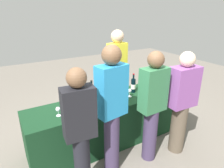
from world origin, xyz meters
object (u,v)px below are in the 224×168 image
Objects in this scene: wine_bottle_0 at (63,101)px; guest_2 at (152,104)px; wine_glass_3 at (154,87)px; wine_bottle_4 at (133,85)px; wine_glass_1 at (130,91)px; server_pouring at (117,71)px; guest_0 at (80,130)px; guest_1 at (112,107)px; wine_bottle_1 at (92,93)px; wine_bottle_2 at (101,91)px; wine_bottle_3 at (120,88)px; wine_bottle_5 at (151,82)px; wine_glass_2 at (146,87)px; guest_3 at (182,101)px; wine_glass_0 at (58,110)px.

guest_2 is at bearing -35.78° from wine_bottle_0.
wine_bottle_4 is at bearing 148.66° from wine_glass_3.
server_pouring is (0.18, 0.67, 0.12)m from wine_glass_1.
guest_0 is 0.49m from guest_1.
wine_bottle_1 reaches higher than wine_glass_3.
wine_glass_1 is 0.09× the size of guest_0.
wine_bottle_3 is (0.33, -0.01, 0.00)m from wine_bottle_2.
wine_bottle_3 is 1.07× the size of wine_bottle_5.
server_pouring is (1.21, 0.52, 0.10)m from wine_bottle_0.
wine_bottle_4 is 2.46× the size of wine_glass_1.
wine_bottle_4 reaches higher than wine_glass_1.
wine_bottle_2 is at bearing 30.79° from server_pouring.
server_pouring is at bearing 39.35° from wine_bottle_2.
wine_bottle_5 is 0.19× the size of guest_2.
wine_glass_2 is at bearing 28.21° from guest_0.
wine_bottle_5 is 0.78m from guest_3.
wine_bottle_3 is 0.21× the size of guest_3.
wine_bottle_1 reaches higher than wine_glass_0.
wine_glass_0 is at bearing 152.25° from guest_2.
server_pouring is (0.75, 0.48, 0.10)m from wine_bottle_1.
wine_bottle_4 is 2.58× the size of wine_glass_0.
guest_0 is at bearing -179.98° from guest_2.
guest_2 is at bearing -105.21° from wine_bottle_4.
wine_glass_2 is at bearing -36.65° from wine_bottle_4.
guest_0 reaches higher than wine_bottle_3.
wine_bottle_0 is at bearing 178.38° from wine_bottle_4.
wine_glass_1 is 0.08× the size of guest_1.
wine_glass_0 is at bearing -175.01° from wine_bottle_5.
wine_glass_3 is at bearing -22.82° from wine_bottle_3.
guest_3 is (0.87, -0.83, -0.04)m from wine_bottle_2.
wine_bottle_3 is at bearing 169.35° from wine_bottle_4.
guest_2 reaches higher than wine_glass_3.
guest_3 is at bearing 3.65° from guest_0.
guest_0 is at bearing -157.26° from wine_glass_2.
wine_glass_0 is (-0.12, -0.17, -0.02)m from wine_bottle_0.
wine_glass_1 is (-0.55, -0.13, -0.01)m from wine_bottle_5.
wine_glass_3 is at bearing 92.88° from guest_3.
wine_glass_0 is 0.93× the size of wine_glass_3.
wine_glass_1 is at bearing -23.35° from wine_bottle_2.
wine_bottle_5 is at bearing 1.23° from wine_bottle_4.
wine_glass_3 is 0.70m from guest_2.
wine_glass_3 is (1.02, -0.25, -0.02)m from wine_bottle_1.
server_pouring reaches higher than wine_bottle_1.
wine_bottle_5 is at bearing 19.26° from guest_1.
wine_glass_1 is (0.08, -0.17, -0.02)m from wine_bottle_3.
guest_1 reaches higher than guest_2.
guest_3 reaches higher than wine_bottle_4.
server_pouring is (-0.15, 0.68, 0.11)m from wine_glass_2.
guest_2 is (1.05, 0.03, 0.02)m from guest_0.
wine_bottle_3 is 2.43× the size of wine_glass_1.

